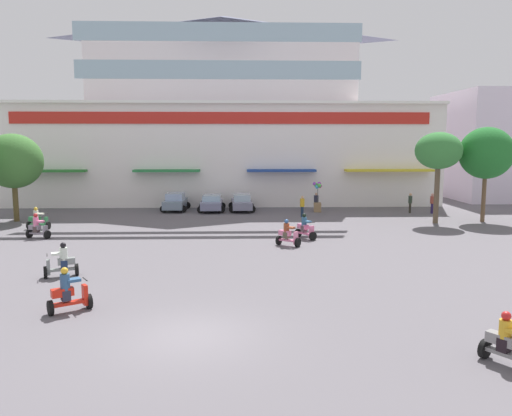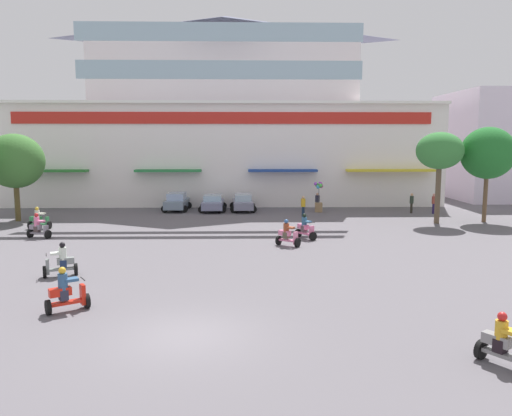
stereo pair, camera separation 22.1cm
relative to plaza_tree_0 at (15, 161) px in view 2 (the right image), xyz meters
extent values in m
plane|color=#5E595F|center=(15.03, -9.64, -4.44)|extent=(128.00, 128.00, 0.00)
cube|color=white|center=(15.03, 14.33, 0.15)|extent=(39.98, 13.95, 9.19)
cube|color=white|center=(15.03, 15.03, 8.22)|extent=(24.66, 12.55, 6.95)
pyramid|color=slate|center=(15.03, 15.03, 12.82)|extent=(25.15, 12.83, 2.24)
cube|color=red|center=(15.03, 7.30, 3.50)|extent=(36.79, 0.12, 1.02)
cube|color=white|center=(15.03, 7.26, 4.87)|extent=(39.98, 0.70, 0.24)
cube|color=#29742E|center=(-0.09, 6.81, -1.09)|extent=(6.48, 1.10, 0.20)
cube|color=#27793E|center=(10.18, 6.81, -1.09)|extent=(5.77, 1.10, 0.20)
cube|color=navy|center=(20.24, 6.81, -1.09)|extent=(6.08, 1.10, 0.20)
cube|color=gold|center=(29.83, 6.81, -1.09)|extent=(7.81, 1.10, 0.20)
cube|color=#99B7C6|center=(15.03, 1.74, 6.83)|extent=(21.70, 0.08, 1.39)
cube|color=#99B7C6|center=(15.03, 1.74, 9.61)|extent=(21.70, 0.08, 1.39)
cube|color=silver|center=(44.29, 14.63, 1.02)|extent=(11.84, 11.67, 10.92)
cylinder|color=brown|center=(0.00, 0.00, -2.96)|extent=(0.38, 0.38, 2.96)
ellipsoid|color=#3D7231|center=(0.00, 0.00, 0.02)|extent=(4.28, 3.68, 3.99)
cylinder|color=brown|center=(30.75, -1.84, -2.40)|extent=(0.37, 0.37, 4.07)
ellipsoid|color=#347A37|center=(30.75, -1.84, 0.79)|extent=(3.32, 3.06, 2.63)
cylinder|color=brown|center=(34.48, -1.29, -2.58)|extent=(0.30, 0.30, 3.71)
ellipsoid|color=#206A28|center=(34.48, -1.29, 0.61)|extent=(3.83, 3.79, 3.75)
cube|color=slate|center=(11.05, 5.50, -3.83)|extent=(1.78, 3.94, 0.69)
cube|color=#9AADD0|center=(11.05, 5.50, -3.20)|extent=(1.48, 1.99, 0.56)
cylinder|color=black|center=(10.27, 6.73, -4.14)|extent=(0.61, 0.18, 0.60)
cylinder|color=black|center=(11.92, 6.68, -4.14)|extent=(0.61, 0.18, 0.60)
cylinder|color=black|center=(10.19, 4.32, -4.14)|extent=(0.61, 0.18, 0.60)
cylinder|color=black|center=(11.84, 4.26, -4.14)|extent=(0.61, 0.18, 0.60)
cube|color=slate|center=(14.18, 5.00, -3.85)|extent=(1.75, 3.87, 0.64)
cube|color=#9DBBD1|center=(14.18, 5.00, -3.29)|extent=(1.50, 1.94, 0.47)
cylinder|color=black|center=(13.30, 6.19, -4.14)|extent=(0.60, 0.17, 0.60)
cylinder|color=black|center=(15.03, 6.20, -4.14)|extent=(0.60, 0.17, 0.60)
cylinder|color=black|center=(13.32, 3.80, -4.14)|extent=(0.60, 0.17, 0.60)
cylinder|color=black|center=(15.05, 3.81, -4.14)|extent=(0.60, 0.17, 0.60)
cube|color=slate|center=(16.73, 5.21, -3.86)|extent=(1.79, 4.19, 0.62)
cube|color=#9EB4C4|center=(16.73, 5.21, -3.28)|extent=(1.48, 2.12, 0.53)
cylinder|color=black|center=(15.86, 6.46, -4.14)|extent=(0.61, 0.19, 0.60)
cylinder|color=black|center=(17.49, 6.52, -4.14)|extent=(0.61, 0.19, 0.60)
cylinder|color=black|center=(15.96, 3.90, -4.14)|extent=(0.61, 0.19, 0.60)
cylinder|color=black|center=(17.59, 3.96, -4.14)|extent=(0.61, 0.19, 0.60)
cylinder|color=black|center=(3.66, -3.57, -4.18)|extent=(0.19, 0.53, 0.52)
cylinder|color=black|center=(2.32, -3.46, -4.18)|extent=(0.19, 0.53, 0.52)
cube|color=#2D7D43|center=(2.99, -3.52, -4.12)|extent=(1.19, 0.38, 0.10)
cube|color=#2D7D43|center=(2.75, -3.50, -3.74)|extent=(0.77, 0.36, 0.28)
cube|color=#2D7D43|center=(3.52, -3.56, -3.94)|extent=(0.17, 0.33, 0.69)
cylinder|color=black|center=(3.55, -3.56, -3.40)|extent=(0.08, 0.52, 0.04)
cube|color=#26232C|center=(2.86, -3.51, -3.86)|extent=(0.31, 0.34, 0.36)
cylinder|color=silver|center=(2.86, -3.51, -3.42)|extent=(0.35, 0.35, 0.52)
sphere|color=gold|center=(2.86, -3.51, -3.05)|extent=(0.25, 0.25, 0.25)
cube|color=silver|center=(3.15, -3.53, -3.39)|extent=(0.47, 0.38, 0.10)
cylinder|color=black|center=(20.92, -8.00, -4.18)|extent=(0.51, 0.41, 0.52)
cylinder|color=black|center=(20.16, -6.90, -4.18)|extent=(0.51, 0.41, 0.52)
cube|color=pink|center=(20.54, -7.45, -4.12)|extent=(0.89, 1.13, 0.10)
cube|color=pink|center=(20.41, -7.25, -3.71)|extent=(0.67, 0.79, 0.28)
cube|color=pink|center=(20.84, -7.89, -3.93)|extent=(0.34, 0.30, 0.71)
cylinder|color=black|center=(20.86, -7.92, -3.37)|extent=(0.45, 0.32, 0.04)
cube|color=#544047|center=(20.47, -7.34, -3.83)|extent=(0.42, 0.41, 0.36)
cylinder|color=#336184|center=(20.47, -7.34, -3.39)|extent=(0.44, 0.44, 0.52)
sphere|color=black|center=(20.47, -7.34, -3.02)|extent=(0.25, 0.25, 0.25)
cube|color=#336184|center=(20.63, -7.59, -3.37)|extent=(0.53, 0.56, 0.10)
cylinder|color=black|center=(19.79, -9.88, -4.18)|extent=(0.42, 0.51, 0.52)
cylinder|color=black|center=(18.79, -9.17, -4.18)|extent=(0.42, 0.51, 0.52)
cube|color=pink|center=(19.29, -9.53, -4.12)|extent=(1.04, 0.86, 0.10)
cube|color=pink|center=(19.11, -9.40, -3.71)|extent=(0.74, 0.65, 0.28)
cube|color=pink|center=(19.69, -9.81, -3.93)|extent=(0.30, 0.34, 0.71)
cylinder|color=black|center=(19.71, -9.83, -3.37)|extent=(0.33, 0.44, 0.04)
cube|color=brown|center=(19.19, -9.45, -3.83)|extent=(0.41, 0.42, 0.36)
cylinder|color=brown|center=(19.19, -9.45, -3.40)|extent=(0.45, 0.45, 0.50)
sphere|color=#325E99|center=(19.19, -9.45, -3.04)|extent=(0.25, 0.25, 0.25)
cube|color=brown|center=(19.41, -9.61, -3.38)|extent=(0.56, 0.53, 0.10)
cylinder|color=black|center=(11.22, -19.99, -4.18)|extent=(0.40, 0.52, 0.52)
cylinder|color=black|center=(10.13, -20.69, -4.18)|extent=(0.40, 0.52, 0.52)
cube|color=red|center=(10.68, -20.34, -4.12)|extent=(1.11, 0.85, 0.10)
cube|color=red|center=(10.48, -20.47, -3.70)|extent=(0.77, 0.64, 0.28)
cube|color=red|center=(11.11, -20.06, -3.92)|extent=(0.29, 0.35, 0.72)
cylinder|color=black|center=(11.13, -20.05, -3.36)|extent=(0.31, 0.46, 0.04)
cube|color=#2B2B3C|center=(10.57, -20.41, -3.82)|extent=(0.41, 0.42, 0.36)
cylinder|color=#30547C|center=(10.57, -20.41, -3.36)|extent=(0.44, 0.44, 0.57)
sphere|color=gold|center=(10.57, -20.41, -2.96)|extent=(0.25, 0.25, 0.25)
cube|color=#30547C|center=(10.81, -20.26, -3.33)|extent=(0.55, 0.52, 0.10)
cylinder|color=black|center=(4.87, -6.96, -4.18)|extent=(0.28, 0.54, 0.52)
cylinder|color=black|center=(3.66, -6.62, -4.18)|extent=(0.28, 0.54, 0.52)
cube|color=gray|center=(4.26, -6.79, -4.12)|extent=(1.14, 0.57, 0.10)
cube|color=gray|center=(4.05, -6.73, -3.76)|extent=(0.76, 0.48, 0.28)
cube|color=gray|center=(4.75, -6.93, -3.96)|extent=(0.22, 0.35, 0.66)
cylinder|color=black|center=(4.77, -6.93, -3.42)|extent=(0.17, 0.51, 0.04)
cube|color=#493C3C|center=(4.14, -6.76, -3.88)|extent=(0.36, 0.38, 0.36)
cylinder|color=pink|center=(4.14, -6.76, -3.41)|extent=(0.39, 0.39, 0.58)
sphere|color=red|center=(4.14, -6.76, -3.01)|extent=(0.25, 0.25, 0.25)
cube|color=pink|center=(4.41, -6.83, -3.38)|extent=(0.51, 0.45, 0.10)
cylinder|color=black|center=(8.16, -15.94, -4.18)|extent=(0.32, 0.54, 0.52)
cylinder|color=black|center=(9.35, -15.48, -4.18)|extent=(0.32, 0.54, 0.52)
cube|color=gray|center=(8.76, -15.71, -4.12)|extent=(1.15, 0.67, 0.10)
cube|color=gray|center=(8.97, -15.63, -3.77)|extent=(0.77, 0.54, 0.28)
cube|color=gray|center=(8.28, -15.90, -3.96)|extent=(0.25, 0.35, 0.66)
cylinder|color=black|center=(8.26, -15.90, -3.43)|extent=(0.22, 0.50, 0.04)
cube|color=navy|center=(8.88, -15.67, -3.89)|extent=(0.38, 0.40, 0.36)
cylinder|color=silver|center=(8.88, -15.67, -3.43)|extent=(0.41, 0.41, 0.55)
sphere|color=black|center=(8.88, -15.67, -3.05)|extent=(0.25, 0.25, 0.25)
cube|color=silver|center=(8.61, -15.77, -3.41)|extent=(0.53, 0.48, 0.10)
cylinder|color=black|center=(23.20, -24.49, -4.18)|extent=(0.51, 0.41, 0.52)
cube|color=gray|center=(23.57, -25.02, -4.12)|extent=(0.88, 1.09, 0.10)
cube|color=gray|center=(23.43, -24.83, -3.76)|extent=(0.66, 0.76, 0.28)
cube|color=black|center=(23.49, -24.91, -3.88)|extent=(0.42, 0.41, 0.36)
cylinder|color=gold|center=(23.49, -24.91, -3.46)|extent=(0.45, 0.45, 0.49)
sphere|color=red|center=(23.49, -24.91, -3.10)|extent=(0.25, 0.25, 0.25)
cube|color=gold|center=(23.65, -25.14, -3.43)|extent=(0.53, 0.56, 0.10)
cylinder|color=#192B43|center=(21.44, 1.41, -4.03)|extent=(0.30, 0.30, 0.82)
cylinder|color=gold|center=(21.44, 1.41, -3.30)|extent=(0.48, 0.48, 0.63)
sphere|color=tan|center=(21.44, 1.41, -2.87)|extent=(0.23, 0.23, 0.23)
cylinder|color=#2A1D4E|center=(32.37, 3.05, -4.03)|extent=(0.26, 0.26, 0.83)
cylinder|color=#9C4235|center=(32.37, 3.05, -3.31)|extent=(0.41, 0.41, 0.60)
sphere|color=tan|center=(32.37, 3.05, -2.90)|extent=(0.24, 0.24, 0.24)
cylinder|color=slate|center=(23.05, 4.76, -4.04)|extent=(0.29, 0.29, 0.80)
cylinder|color=#272736|center=(23.05, 4.76, -3.37)|extent=(0.46, 0.46, 0.54)
sphere|color=tan|center=(23.05, 4.76, -2.98)|extent=(0.23, 0.23, 0.23)
cylinder|color=#2A261E|center=(30.66, 3.39, -4.03)|extent=(0.26, 0.26, 0.82)
cylinder|color=#283528|center=(30.66, 3.39, -3.31)|extent=(0.42, 0.42, 0.60)
sphere|color=tan|center=(30.66, 3.39, -2.90)|extent=(0.23, 0.23, 0.23)
cube|color=#8F704D|center=(23.12, 4.42, -4.06)|extent=(0.69, 0.96, 0.75)
cylinder|color=#4C4C4C|center=(23.12, 4.42, -3.09)|extent=(0.04, 0.04, 1.20)
sphere|color=#E13498|center=(23.29, 4.41, -2.25)|extent=(0.35, 0.35, 0.35)
sphere|color=purple|center=(23.26, 4.64, -2.10)|extent=(0.36, 0.36, 0.36)
sphere|color=green|center=(23.01, 4.66, -2.19)|extent=(0.36, 0.36, 0.36)
sphere|color=purple|center=(22.83, 4.44, -2.07)|extent=(0.28, 0.28, 0.28)
sphere|color=#40ACDE|center=(23.03, 4.29, -2.33)|extent=(0.31, 0.31, 0.31)
sphere|color=green|center=(23.21, 4.21, -2.20)|extent=(0.35, 0.35, 0.35)
camera|label=1|loc=(16.56, -37.25, 1.39)|focal=35.14mm
camera|label=2|loc=(16.78, -37.25, 1.39)|focal=35.14mm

